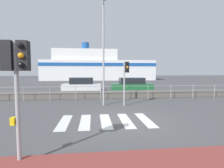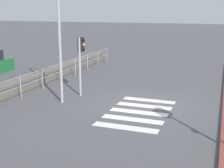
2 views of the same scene
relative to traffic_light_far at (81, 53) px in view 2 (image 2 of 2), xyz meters
name	(u,v)px [view 2 (image 2 of 2)]	position (x,y,z in m)	size (l,w,h in m)	color
ground_plane	(144,106)	(-0.58, -3.29, -2.06)	(160.00, 160.00, 0.00)	#4C4C4F
crosswalk	(139,112)	(-1.53, -3.29, -2.06)	(4.05, 2.40, 0.01)	silver
seawall	(18,86)	(-0.58, 3.28, -1.76)	(22.95, 0.55, 0.60)	#605B54
harbor_fence	(32,79)	(-0.58, 2.40, -1.33)	(20.69, 0.04, 1.10)	#9EA0A3
traffic_light_far	(81,53)	(0.00, 0.00, 0.00)	(0.34, 0.32, 2.80)	#9EA0A3
streetlamp	(63,11)	(-1.40, 0.07, 1.95)	(0.32, 1.28, 6.51)	#9EA0A3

